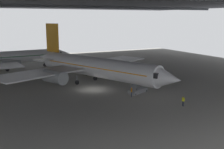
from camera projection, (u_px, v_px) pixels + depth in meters
name	position (u px, v px, depth m)	size (l,w,h in m)	color
ground_plane	(93.00, 90.00, 51.32)	(110.00, 110.00, 0.00)	gray
airplane_main	(94.00, 67.00, 54.87)	(35.94, 36.06, 11.71)	white
boarding_stairs	(138.00, 89.00, 49.10)	(4.47, 2.86, 4.71)	slate
crew_worker_near_nose	(183.00, 101.00, 41.43)	(0.24, 0.55, 1.55)	#232838
crew_worker_by_stairs	(132.00, 91.00, 46.41)	(0.36, 0.50, 1.69)	#232838
airplane_distant	(12.00, 57.00, 70.90)	(30.66, 29.63, 9.85)	white
baggage_tug	(87.00, 73.00, 64.66)	(1.41, 2.27, 0.90)	yellow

